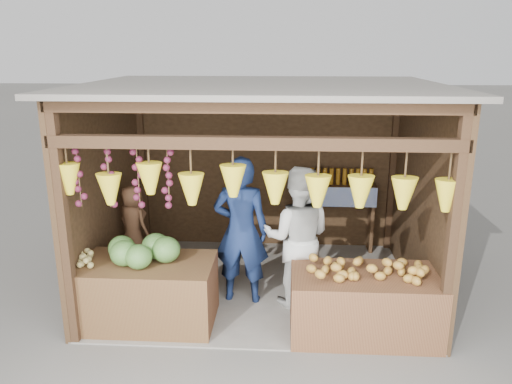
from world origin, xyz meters
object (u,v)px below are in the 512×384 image
(counter_left, at_px, (148,293))
(woman_standing, at_px, (297,237))
(counter_right, at_px, (364,304))
(man_standing, at_px, (241,231))
(vendor_seated, at_px, (133,223))

(counter_left, height_order, woman_standing, woman_standing)
(counter_right, xyz_separation_m, man_standing, (-1.41, 0.68, 0.57))
(counter_right, bearing_deg, counter_left, 178.26)
(counter_left, distance_m, man_standing, 1.31)
(counter_left, relative_size, counter_right, 0.95)
(counter_left, bearing_deg, woman_standing, 18.17)
(vendor_seated, bearing_deg, woman_standing, -160.37)
(counter_left, distance_m, vendor_seated, 1.29)
(counter_left, relative_size, vendor_seated, 1.47)
(counter_left, bearing_deg, vendor_seated, 113.02)
(counter_left, xyz_separation_m, vendor_seated, (-0.47, 1.11, 0.44))
(woman_standing, bearing_deg, counter_right, 144.11)
(woman_standing, distance_m, vendor_seated, 2.25)
(vendor_seated, bearing_deg, man_standing, -164.96)
(man_standing, distance_m, woman_standing, 0.69)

